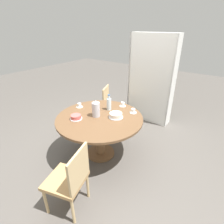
{
  "coord_description": "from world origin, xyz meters",
  "views": [
    {
      "loc": [
        1.59,
        -1.84,
        2.02
      ],
      "look_at": [
        0.0,
        0.33,
        0.68
      ],
      "focal_mm": 28.0,
      "sensor_mm": 36.0,
      "label": 1
    }
  ],
  "objects_px": {
    "chair_a": "(112,106)",
    "cake_second": "(76,117)",
    "bookshelf": "(151,82)",
    "coffee_pot": "(96,109)",
    "cup_a": "(79,106)",
    "cup_b": "(123,105)",
    "cup_c": "(133,111)",
    "water_bottle": "(109,104)",
    "cake_main": "(116,115)",
    "chair_b": "(70,179)"
  },
  "relations": [
    {
      "from": "chair_a",
      "to": "cake_second",
      "type": "relative_size",
      "value": 4.63
    },
    {
      "from": "bookshelf",
      "to": "cake_second",
      "type": "relative_size",
      "value": 10.12
    },
    {
      "from": "chair_a",
      "to": "coffee_pot",
      "type": "distance_m",
      "value": 1.09
    },
    {
      "from": "chair_a",
      "to": "cup_a",
      "type": "relative_size",
      "value": 7.54
    },
    {
      "from": "cup_b",
      "to": "cup_c",
      "type": "height_order",
      "value": "same"
    },
    {
      "from": "water_bottle",
      "to": "cup_b",
      "type": "distance_m",
      "value": 0.29
    },
    {
      "from": "cake_main",
      "to": "cake_second",
      "type": "bearing_deg",
      "value": -138.71
    },
    {
      "from": "cake_main",
      "to": "cup_b",
      "type": "distance_m",
      "value": 0.44
    },
    {
      "from": "bookshelf",
      "to": "cup_a",
      "type": "xyz_separation_m",
      "value": [
        -0.6,
        -1.57,
        -0.15
      ]
    },
    {
      "from": "cup_c",
      "to": "cup_a",
      "type": "bearing_deg",
      "value": -157.48
    },
    {
      "from": "cake_main",
      "to": "cup_c",
      "type": "distance_m",
      "value": 0.33
    },
    {
      "from": "cake_second",
      "to": "cup_c",
      "type": "height_order",
      "value": "cup_c"
    },
    {
      "from": "bookshelf",
      "to": "cup_c",
      "type": "relative_size",
      "value": 16.46
    },
    {
      "from": "cake_main",
      "to": "cup_c",
      "type": "xyz_separation_m",
      "value": [
        0.14,
        0.3,
        -0.01
      ]
    },
    {
      "from": "bookshelf",
      "to": "cup_b",
      "type": "xyz_separation_m",
      "value": [
        -0.01,
        -1.09,
        -0.15
      ]
    },
    {
      "from": "coffee_pot",
      "to": "cup_c",
      "type": "bearing_deg",
      "value": 47.33
    },
    {
      "from": "chair_b",
      "to": "cup_b",
      "type": "bearing_deg",
      "value": 173.87
    },
    {
      "from": "chair_b",
      "to": "cup_c",
      "type": "relative_size",
      "value": 7.54
    },
    {
      "from": "bookshelf",
      "to": "cup_c",
      "type": "bearing_deg",
      "value": 102.55
    },
    {
      "from": "water_bottle",
      "to": "cup_c",
      "type": "height_order",
      "value": "water_bottle"
    },
    {
      "from": "chair_a",
      "to": "bookshelf",
      "type": "relative_size",
      "value": 0.46
    },
    {
      "from": "cup_b",
      "to": "cup_c",
      "type": "bearing_deg",
      "value": -22.91
    },
    {
      "from": "cake_second",
      "to": "cup_c",
      "type": "xyz_separation_m",
      "value": [
        0.6,
        0.7,
        -0.0
      ]
    },
    {
      "from": "chair_a",
      "to": "cup_c",
      "type": "distance_m",
      "value": 0.98
    },
    {
      "from": "cake_main",
      "to": "cup_b",
      "type": "relative_size",
      "value": 1.97
    },
    {
      "from": "chair_a",
      "to": "cup_b",
      "type": "distance_m",
      "value": 0.7
    },
    {
      "from": "bookshelf",
      "to": "water_bottle",
      "type": "relative_size",
      "value": 6.99
    },
    {
      "from": "chair_a",
      "to": "coffee_pot",
      "type": "relative_size",
      "value": 3.22
    },
    {
      "from": "coffee_pot",
      "to": "cake_main",
      "type": "distance_m",
      "value": 0.33
    },
    {
      "from": "bookshelf",
      "to": "coffee_pot",
      "type": "distance_m",
      "value": 1.66
    },
    {
      "from": "chair_a",
      "to": "bookshelf",
      "type": "xyz_separation_m",
      "value": [
        0.52,
        0.71,
        0.45
      ]
    },
    {
      "from": "cake_second",
      "to": "chair_b",
      "type": "bearing_deg",
      "value": -49.29
    },
    {
      "from": "chair_b",
      "to": "cake_main",
      "type": "distance_m",
      "value": 1.15
    },
    {
      "from": "chair_b",
      "to": "cup_c",
      "type": "height_order",
      "value": "chair_b"
    },
    {
      "from": "chair_a",
      "to": "cup_a",
      "type": "distance_m",
      "value": 0.91
    },
    {
      "from": "water_bottle",
      "to": "cup_c",
      "type": "distance_m",
      "value": 0.42
    },
    {
      "from": "chair_b",
      "to": "coffee_pot",
      "type": "bearing_deg",
      "value": -173.27
    },
    {
      "from": "coffee_pot",
      "to": "cup_a",
      "type": "xyz_separation_m",
      "value": [
        -0.46,
        0.09,
        -0.09
      ]
    },
    {
      "from": "cup_a",
      "to": "cup_c",
      "type": "distance_m",
      "value": 0.95
    },
    {
      "from": "chair_b",
      "to": "cup_b",
      "type": "distance_m",
      "value": 1.58
    },
    {
      "from": "cup_a",
      "to": "cake_main",
      "type": "bearing_deg",
      "value": 4.95
    },
    {
      "from": "coffee_pot",
      "to": "cup_b",
      "type": "distance_m",
      "value": 0.59
    },
    {
      "from": "chair_a",
      "to": "coffee_pot",
      "type": "height_order",
      "value": "coffee_pot"
    },
    {
      "from": "cake_second",
      "to": "water_bottle",
      "type": "bearing_deg",
      "value": 69.96
    },
    {
      "from": "cup_a",
      "to": "coffee_pot",
      "type": "bearing_deg",
      "value": -10.55
    },
    {
      "from": "chair_a",
      "to": "water_bottle",
      "type": "height_order",
      "value": "water_bottle"
    },
    {
      "from": "coffee_pot",
      "to": "cake_second",
      "type": "height_order",
      "value": "coffee_pot"
    },
    {
      "from": "bookshelf",
      "to": "cake_main",
      "type": "height_order",
      "value": "bookshelf"
    },
    {
      "from": "cake_second",
      "to": "cake_main",
      "type": "bearing_deg",
      "value": 41.29
    },
    {
      "from": "cup_b",
      "to": "cake_main",
      "type": "bearing_deg",
      "value": -70.79
    }
  ]
}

